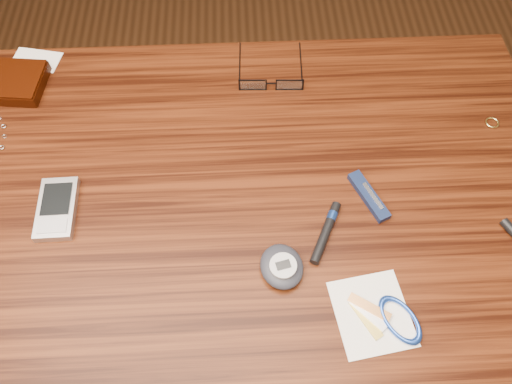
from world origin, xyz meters
TOP-DOWN VIEW (x-y plane):
  - ground at (0.00, 0.00)m, footprint 3.80×3.80m
  - desk at (0.00, 0.00)m, footprint 1.00×0.70m
  - wallet_and_card at (-0.38, 0.26)m, footprint 0.13×0.15m
  - eyeglasses at (0.07, 0.24)m, footprint 0.12×0.12m
  - gold_ring at (0.42, 0.14)m, footprint 0.03×0.03m
  - pda_phone at (-0.26, 0.01)m, footprint 0.06×0.10m
  - pedometer at (0.06, -0.10)m, footprint 0.07×0.08m
  - notepad_keys at (0.19, -0.17)m, footprint 0.13×0.12m
  - pocket_knife at (0.20, 0.01)m, footprint 0.05×0.09m
  - black_blue_pen at (0.13, -0.04)m, footprint 0.06×0.10m

SIDE VIEW (x-z plane):
  - ground at x=0.00m, z-range 0.00..0.00m
  - desk at x=0.00m, z-range 0.27..1.02m
  - gold_ring at x=0.42m, z-range 0.75..0.75m
  - notepad_keys at x=0.19m, z-range 0.75..0.76m
  - pocket_knife at x=0.20m, z-range 0.75..0.76m
  - black_blue_pen at x=0.13m, z-range 0.75..0.76m
  - pda_phone at x=-0.26m, z-range 0.75..0.76m
  - eyeglasses at x=0.07m, z-range 0.75..0.77m
  - wallet_and_card at x=-0.38m, z-range 0.75..0.77m
  - pedometer at x=0.06m, z-range 0.75..0.78m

